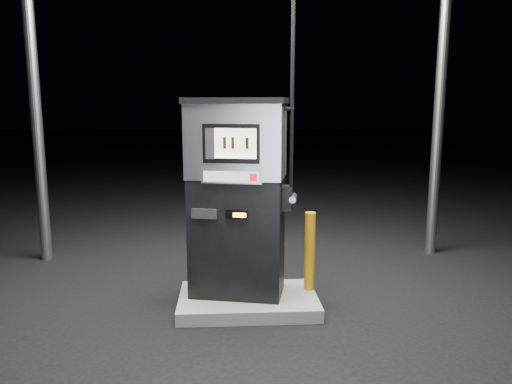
{
  "coord_description": "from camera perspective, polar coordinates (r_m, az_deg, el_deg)",
  "views": [
    {
      "loc": [
        -0.23,
        -5.51,
        2.36
      ],
      "look_at": [
        0.09,
        0.0,
        1.37
      ],
      "focal_mm": 35.0,
      "sensor_mm": 36.0,
      "label": 1
    }
  ],
  "objects": [
    {
      "name": "ground",
      "position": [
        5.99,
        -0.89,
        -13.03
      ],
      "size": [
        80.0,
        80.0,
        0.0
      ],
      "primitive_type": "plane",
      "color": "black",
      "rests_on": "ground"
    },
    {
      "name": "fuel_dispenser",
      "position": [
        5.7,
        -2.13,
        -0.43
      ],
      "size": [
        1.31,
        0.89,
        4.7
      ],
      "rotation": [
        0.0,
        0.0,
        -0.21
      ],
      "color": "black",
      "rests_on": "pump_island"
    },
    {
      "name": "bollard_left",
      "position": [
        5.82,
        -6.63,
        -8.21
      ],
      "size": [
        0.1,
        0.1,
        0.77
      ],
      "primitive_type": "cylinder",
      "rotation": [
        0.0,
        0.0,
        -0.0
      ],
      "color": "#C78A0B",
      "rests_on": "pump_island"
    },
    {
      "name": "bollard_right",
      "position": [
        6.0,
        6.16,
        -6.75
      ],
      "size": [
        0.15,
        0.15,
        0.94
      ],
      "primitive_type": "cylinder",
      "rotation": [
        0.0,
        0.0,
        0.21
      ],
      "color": "#C78A0B",
      "rests_on": "pump_island"
    },
    {
      "name": "pump_island",
      "position": [
        5.97,
        -0.89,
        -12.36
      ],
      "size": [
        1.6,
        1.0,
        0.15
      ],
      "primitive_type": "cube",
      "color": "slate",
      "rests_on": "ground"
    }
  ]
}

